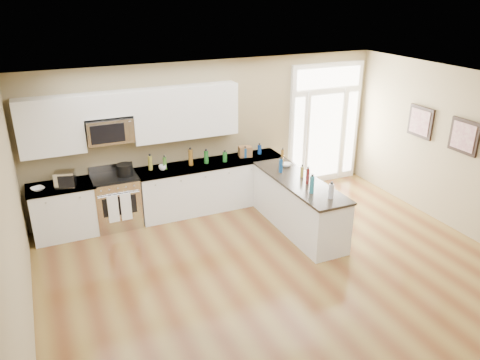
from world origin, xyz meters
The scene contains 20 objects.
ground centered at (0.00, 0.00, 0.00)m, with size 8.00×8.00×0.00m, color brown.
room_shell centered at (0.00, 0.00, 1.71)m, with size 8.00×8.00×8.00m.
back_cabinet_left centered at (-2.87, 3.69, 0.44)m, with size 1.10×0.66×0.94m.
back_cabinet_right centered at (-0.16, 3.69, 0.44)m, with size 2.85×0.66×0.94m.
peninsula_cabinet centered at (0.93, 2.24, 0.43)m, with size 0.69×2.32×0.94m.
upper_cabinet_left centered at (-2.88, 3.83, 1.93)m, with size 1.04×0.33×0.95m, color silver.
upper_cabinet_right centered at (-0.57, 3.83, 1.93)m, with size 1.94×0.33×0.95m, color silver.
upper_cabinet_short centered at (-1.95, 3.83, 2.20)m, with size 0.82×0.33×0.40m, color silver.
microwave centered at (-1.95, 3.80, 1.76)m, with size 0.78×0.41×0.42m.
entry_door centered at (2.55, 3.95, 1.30)m, with size 1.70×0.10×2.60m.
wall_art_near centered at (3.47, 2.20, 1.70)m, with size 0.05×0.58×0.58m.
wall_art_far centered at (3.47, 1.20, 1.70)m, with size 0.05×0.58×0.58m.
kitchen_range centered at (-1.98, 3.69, 0.48)m, with size 0.78×0.69×1.08m.
stockpot centered at (-1.78, 3.67, 1.06)m, with size 0.29×0.29×0.22m, color black.
toaster_oven centered at (-2.78, 3.57, 1.08)m, with size 0.32×0.25×0.27m, color silver.
cardboard_box centered at (0.58, 3.73, 1.04)m, with size 0.25×0.18×0.20m, color brown.
bowl_left centered at (-3.22, 3.61, 0.97)m, with size 0.21×0.21×0.05m, color white.
bowl_peninsula centered at (1.04, 2.92, 0.97)m, with size 0.19×0.19×0.06m, color white.
cup_counter centered at (-1.11, 3.66, 0.99)m, with size 0.13×0.13×0.10m, color white.
counter_bottles centered at (0.21, 3.02, 1.06)m, with size 2.41×2.45×0.30m.
Camera 1 is at (-3.04, -4.15, 4.04)m, focal length 35.00 mm.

